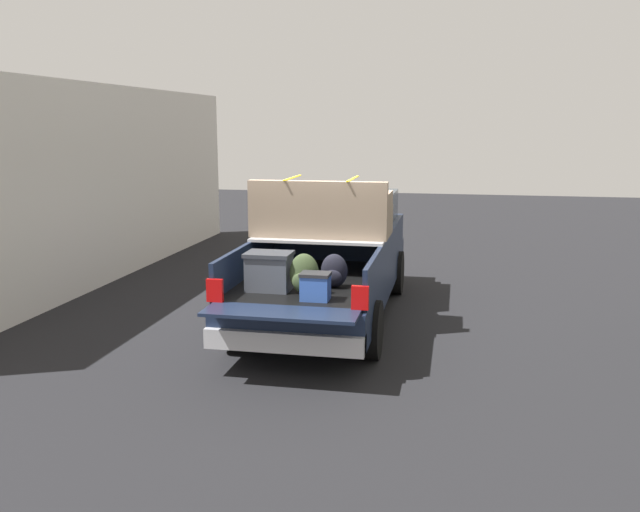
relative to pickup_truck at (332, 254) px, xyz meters
name	(u,v)px	position (x,y,z in m)	size (l,w,h in m)	color
ground_plane	(328,317)	(-0.34, 0.00, -0.95)	(40.00, 40.00, 0.00)	black
pickup_truck	(332,254)	(0.00, 0.00, 0.00)	(6.05, 2.06, 2.23)	#162138
building_facade	(107,183)	(1.61, 4.72, 0.92)	(11.49, 0.36, 3.74)	silver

